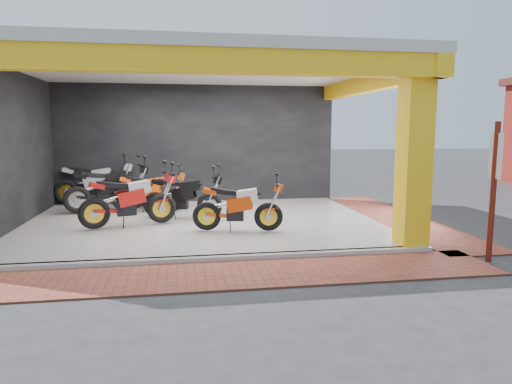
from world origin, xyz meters
TOP-DOWN VIEW (x-y plane):
  - ground at (0.00, 0.00)m, footprint 80.00×80.00m
  - showroom_floor at (0.00, 2.00)m, footprint 8.00×6.00m
  - showroom_ceiling at (0.00, 2.00)m, footprint 8.40×6.40m
  - back_wall at (0.00, 5.10)m, footprint 8.20×0.20m
  - left_wall at (-4.10, 2.00)m, footprint 0.20×6.20m
  - corner_column at (3.75, -0.75)m, footprint 0.50×0.50m
  - header_beam_front at (0.00, -1.00)m, footprint 8.40×0.30m
  - header_beam_right at (4.00, 2.00)m, footprint 0.30×6.40m
  - floor_kerb at (0.00, -1.02)m, footprint 8.00×0.20m
  - paver_front at (0.00, -1.80)m, footprint 9.00×1.40m
  - paver_right at (4.80, 2.00)m, footprint 1.40×7.00m
  - signpost at (4.65, -1.75)m, footprint 0.09×0.33m
  - moto_hero at (1.31, 0.62)m, footprint 2.10×1.12m
  - moto_row_a at (-0.91, 1.80)m, footprint 2.37×1.45m
  - moto_row_b at (0.18, 2.15)m, footprint 2.17×1.30m
  - moto_row_c at (-0.66, 3.37)m, footprint 2.01×0.85m
  - moto_row_d at (-1.67, 3.87)m, footprint 2.42×1.54m
  - moto_row_e at (-2.18, 4.80)m, footprint 2.32×0.96m

SIDE VIEW (x-z plane):
  - ground at x=0.00m, z-range 0.00..0.00m
  - paver_front at x=0.00m, z-range 0.00..0.03m
  - paver_right at x=4.80m, z-range 0.00..0.03m
  - showroom_floor at x=0.00m, z-range 0.00..0.10m
  - floor_kerb at x=0.00m, z-range 0.00..0.10m
  - moto_row_c at x=-0.66m, z-range 0.10..1.30m
  - moto_hero at x=1.31m, z-range 0.10..1.32m
  - moto_row_b at x=0.18m, z-range 0.10..1.35m
  - moto_row_a at x=-0.91m, z-range 0.10..1.46m
  - moto_row_d at x=-1.67m, z-range 0.10..1.49m
  - moto_row_e at x=-2.18m, z-range 0.10..1.50m
  - signpost at x=4.65m, z-range 0.11..2.46m
  - back_wall at x=0.00m, z-range 0.00..3.50m
  - left_wall at x=-4.10m, z-range 0.00..3.50m
  - corner_column at x=3.75m, z-range 0.00..3.50m
  - header_beam_front at x=0.00m, z-range 3.10..3.50m
  - header_beam_right at x=4.00m, z-range 3.10..3.50m
  - showroom_ceiling at x=0.00m, z-range 3.50..3.70m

